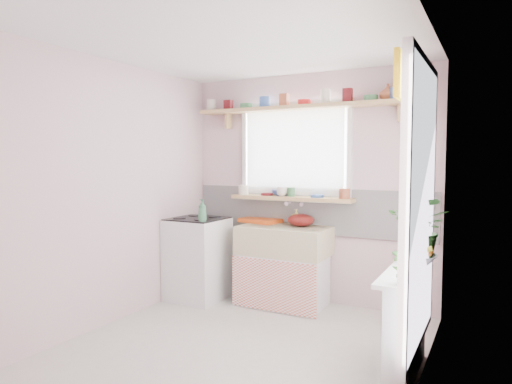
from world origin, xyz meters
The scene contains 19 objects.
room centered at (0.66, 0.86, 1.37)m, with size 3.20×3.20×3.20m.
sink_unit centered at (-0.15, 1.29, 0.43)m, with size 0.95×0.65×1.11m.
cooker centered at (-1.10, 1.05, 0.46)m, with size 0.58×0.58×0.93m.
radiator_ledge centered at (1.30, 0.20, 0.40)m, with size 0.22×0.95×0.78m.
windowsill centered at (-0.15, 1.48, 1.14)m, with size 1.40×0.22×0.04m, color tan.
pine_shelf centered at (0.00, 1.47, 2.12)m, with size 2.52×0.24×0.04m, color tan.
shelf_crockery centered at (0.00, 1.47, 2.20)m, with size 2.47×0.11×0.12m.
sill_crockery centered at (-0.15, 1.48, 1.22)m, with size 1.35×0.11×0.12m.
dish_tray centered at (-0.53, 1.50, 0.87)m, with size 0.44×0.33×0.04m, color #DD4E13.
colander centered at (-0.01, 1.42, 0.92)m, with size 0.29×0.29×0.13m, color #5B100F.
jade_plant centered at (1.33, 0.60, 1.03)m, with size 0.46×0.40×0.51m, color #316528.
fruit_bowl centered at (1.33, 0.50, 0.81)m, with size 0.27×0.27×0.07m, color silver.
herb_pot centered at (1.33, -0.20, 0.89)m, with size 0.12×0.08×0.24m, color #326628.
soap_bottle_sink centered at (-0.09, 1.49, 0.94)m, with size 0.08×0.08×0.17m, color #CBC35A.
sill_cup centered at (-0.26, 1.48, 1.21)m, with size 0.13×0.13×0.10m, color silver.
sill_bowl centered at (-0.29, 1.54, 1.19)m, with size 0.22×0.22×0.07m, color #3353A6.
shelf_vase centered at (0.86, 1.53, 2.23)m, with size 0.16×0.16×0.17m, color #AD5735.
cooker_bottle centered at (-0.88, 0.83, 1.03)m, with size 0.09×0.09×0.24m, color #3D7A51.
fruit centered at (1.34, 0.51, 0.87)m, with size 0.20×0.14×0.10m.
Camera 1 is at (1.83, -3.11, 1.56)m, focal length 32.00 mm.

